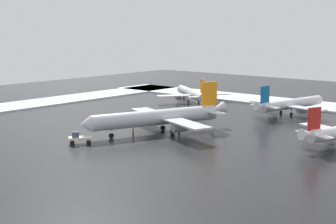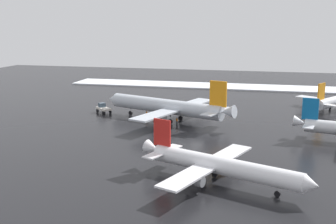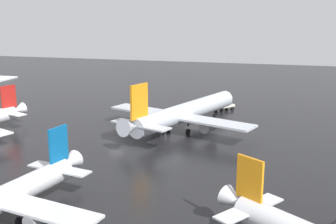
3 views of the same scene
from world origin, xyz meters
name	(u,v)px [view 3 (image 3 of 3)]	position (x,y,z in m)	size (l,w,h in m)	color
ground_plane	(117,139)	(0.00, 0.00, 0.00)	(240.00, 240.00, 0.00)	black
airplane_parked_portside	(185,112)	(10.15, 8.80, 3.50)	(29.10, 34.43, 10.60)	silver
pushback_tug	(225,105)	(15.19, 27.22, 1.28)	(4.63, 4.94, 2.50)	silver
ground_crew_beside_wing	(202,119)	(12.37, 14.71, 0.97)	(0.36, 0.36, 1.71)	black
ground_crew_near_tug	(163,128)	(6.84, 5.90, 0.97)	(0.36, 0.36, 1.71)	black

